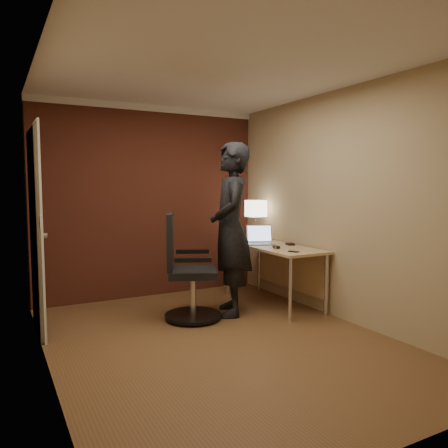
{
  "coord_description": "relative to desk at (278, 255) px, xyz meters",
  "views": [
    {
      "loc": [
        -1.85,
        -3.57,
        1.46
      ],
      "look_at": [
        0.35,
        0.55,
        1.05
      ],
      "focal_mm": 35.0,
      "sensor_mm": 36.0,
      "label": 1
    }
  ],
  "objects": [
    {
      "name": "room",
      "position": [
        -1.53,
        0.72,
        0.77
      ],
      "size": [
        4.0,
        4.0,
        4.0
      ],
      "color": "brown",
      "rests_on": "ground"
    },
    {
      "name": "wallet",
      "position": [
        0.14,
        -0.07,
        0.14
      ],
      "size": [
        0.12,
        0.13,
        0.02
      ],
      "primitive_type": "cube",
      "rotation": [
        0.0,
        0.0,
        -0.28
      ],
      "color": "black",
      "rests_on": "desk"
    },
    {
      "name": "desk_lamp",
      "position": [
        0.04,
        0.58,
        0.55
      ],
      "size": [
        0.22,
        0.22,
        0.54
      ],
      "color": "silver",
      "rests_on": "desk"
    },
    {
      "name": "person",
      "position": [
        -0.73,
        -0.12,
        0.37
      ],
      "size": [
        0.71,
        0.84,
        1.95
      ],
      "primitive_type": "imported",
      "rotation": [
        0.0,
        0.0,
        -1.98
      ],
      "color": "black",
      "rests_on": "ground"
    },
    {
      "name": "laptop",
      "position": [
        -0.13,
        0.21,
        0.19
      ],
      "size": [
        0.4,
        0.36,
        0.23
      ],
      "color": "silver",
      "rests_on": "desk"
    },
    {
      "name": "office_chair",
      "position": [
        -1.27,
        -0.09,
        -0.1
      ],
      "size": [
        0.68,
        0.73,
        1.14
      ],
      "color": "black",
      "rests_on": "ground"
    },
    {
      "name": "mouse",
      "position": [
        -0.19,
        -0.23,
        0.14
      ],
      "size": [
        0.09,
        0.11,
        0.03
      ],
      "primitive_type": "cube",
      "rotation": [
        0.0,
        0.0,
        -0.32
      ],
      "color": "black",
      "rests_on": "desk"
    },
    {
      "name": "phone",
      "position": [
        -0.17,
        -0.55,
        0.13
      ],
      "size": [
        0.09,
        0.13,
        0.01
      ],
      "primitive_type": "cube",
      "rotation": [
        0.0,
        0.0,
        0.3
      ],
      "color": "black",
      "rests_on": "desk"
    },
    {
      "name": "desk",
      "position": [
        0.0,
        0.0,
        0.0
      ],
      "size": [
        0.6,
        1.5,
        0.73
      ],
      "color": "#D5B47A",
      "rests_on": "ground"
    }
  ]
}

